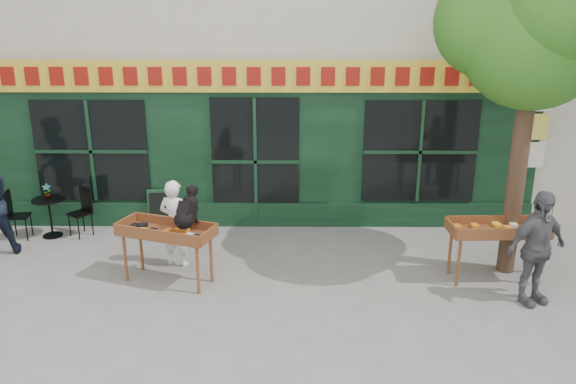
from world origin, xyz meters
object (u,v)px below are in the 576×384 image
Objects in this scene: book_cart_right at (497,232)px; bistro_table at (49,210)px; woman at (175,223)px; man_right at (536,248)px; book_cart_center at (166,234)px; dog at (186,207)px.

bistro_table is (-7.88, 1.77, -0.28)m from book_cart_right.
woman is 0.87× the size of man_right.
woman is at bearing 109.40° from book_cart_center.
man_right reaches higher than book_cart_center.
book_cart_center is at bearing 151.30° from man_right.
dog is 5.22m from man_right.
book_cart_right is (5.22, 0.12, 0.00)m from book_cart_center.
bistro_table is (-2.66, 1.24, -0.21)m from woman.
dog is 0.79× the size of bistro_table.
woman is 2.94m from bistro_table.
dog is at bearing 179.81° from book_cart_right.
bistro_table is at bearing 140.72° from man_right.
dog reaches higher than woman.
dog is 0.39× the size of book_cart_right.
book_cart_right reaches higher than bistro_table.
book_cart_center is at bearing 179.13° from book_cart_right.
woman is 5.67m from man_right.
book_cart_right is at bearing 20.72° from book_cart_center.
book_cart_right is (5.22, -0.53, 0.07)m from woman.
woman is at bearing 135.97° from dog.
dog is (0.35, -0.05, 0.47)m from book_cart_center.
book_cart_center is at bearing 109.40° from woman.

